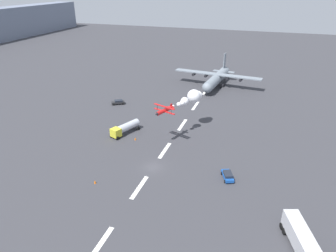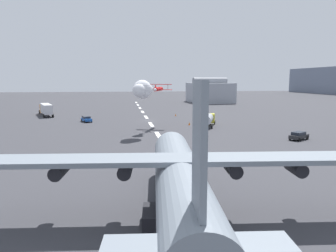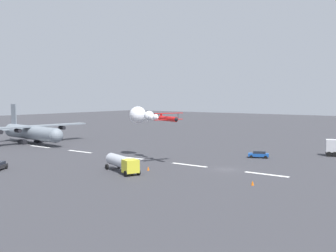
{
  "view_description": "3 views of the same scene",
  "coord_description": "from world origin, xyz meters",
  "px_view_note": "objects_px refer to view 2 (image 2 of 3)",
  "views": [
    {
      "loc": [
        -54.71,
        -21.81,
        38.24
      ],
      "look_at": [
        15.69,
        1.74,
        2.98
      ],
      "focal_mm": 32.83,
      "sensor_mm": 36.0,
      "label": 1
    },
    {
      "loc": [
        86.87,
        -7.3,
        11.07
      ],
      "look_at": [
        37.31,
        0.0,
        3.79
      ],
      "focal_mm": 33.94,
      "sensor_mm": 36.0,
      "label": 2
    },
    {
      "loc": [
        -34.89,
        64.72,
        13.43
      ],
      "look_at": [
        12.11,
        1.39,
        7.52
      ],
      "focal_mm": 42.96,
      "sensor_mm": 36.0,
      "label": 3
    }
  ],
  "objects_px": {
    "fuel_tanker_truck": "(208,119)",
    "traffic_cone_far": "(189,124)",
    "airport_staff_sedan": "(299,135)",
    "stunt_biplane_red": "(144,90)",
    "cargo_transport_plane": "(179,175)",
    "followme_car_yellow": "(86,119)",
    "traffic_cone_near": "(176,115)",
    "semi_truck_orange": "(46,109)"
  },
  "relations": [
    {
      "from": "followme_car_yellow",
      "to": "airport_staff_sedan",
      "type": "xyz_separation_m",
      "value": [
        31.91,
        41.96,
        -0.0
      ]
    },
    {
      "from": "semi_truck_orange",
      "to": "traffic_cone_near",
      "type": "relative_size",
      "value": 20.32
    },
    {
      "from": "fuel_tanker_truck",
      "to": "traffic_cone_near",
      "type": "relative_size",
      "value": 12.45
    },
    {
      "from": "fuel_tanker_truck",
      "to": "traffic_cone_near",
      "type": "bearing_deg",
      "value": -169.91
    },
    {
      "from": "fuel_tanker_truck",
      "to": "traffic_cone_far",
      "type": "distance_m",
      "value": 5.06
    },
    {
      "from": "stunt_biplane_red",
      "to": "semi_truck_orange",
      "type": "xyz_separation_m",
      "value": [
        -39.17,
        -28.03,
        -6.97
      ]
    },
    {
      "from": "stunt_biplane_red",
      "to": "traffic_cone_far",
      "type": "height_order",
      "value": "stunt_biplane_red"
    },
    {
      "from": "semi_truck_orange",
      "to": "followme_car_yellow",
      "type": "xyz_separation_m",
      "value": [
        17.49,
        14.15,
        -1.32
      ]
    },
    {
      "from": "fuel_tanker_truck",
      "to": "followme_car_yellow",
      "type": "xyz_separation_m",
      "value": [
        -12.45,
        -29.97,
        -0.93
      ]
    },
    {
      "from": "traffic_cone_far",
      "to": "semi_truck_orange",
      "type": "bearing_deg",
      "value": -124.42
    },
    {
      "from": "semi_truck_orange",
      "to": "fuel_tanker_truck",
      "type": "xyz_separation_m",
      "value": [
        29.94,
        44.12,
        -0.39
      ]
    },
    {
      "from": "cargo_transport_plane",
      "to": "followme_car_yellow",
      "type": "distance_m",
      "value": 62.73
    },
    {
      "from": "fuel_tanker_truck",
      "to": "traffic_cone_far",
      "type": "xyz_separation_m",
      "value": [
        -2.54,
        -4.15,
        -1.37
      ]
    },
    {
      "from": "traffic_cone_far",
      "to": "cargo_transport_plane",
      "type": "bearing_deg",
      "value": -13.15
    },
    {
      "from": "cargo_transport_plane",
      "to": "followme_car_yellow",
      "type": "height_order",
      "value": "cargo_transport_plane"
    },
    {
      "from": "stunt_biplane_red",
      "to": "traffic_cone_far",
      "type": "relative_size",
      "value": 23.91
    },
    {
      "from": "semi_truck_orange",
      "to": "airport_staff_sedan",
      "type": "height_order",
      "value": "semi_truck_orange"
    },
    {
      "from": "stunt_biplane_red",
      "to": "airport_staff_sedan",
      "type": "distance_m",
      "value": 31.01
    },
    {
      "from": "airport_staff_sedan",
      "to": "traffic_cone_near",
      "type": "bearing_deg",
      "value": -159.24
    },
    {
      "from": "stunt_biplane_red",
      "to": "fuel_tanker_truck",
      "type": "distance_m",
      "value": 19.96
    },
    {
      "from": "followme_car_yellow",
      "to": "traffic_cone_near",
      "type": "distance_m",
      "value": 27.93
    },
    {
      "from": "airport_staff_sedan",
      "to": "traffic_cone_far",
      "type": "relative_size",
      "value": 6.18
    },
    {
      "from": "fuel_tanker_truck",
      "to": "airport_staff_sedan",
      "type": "relative_size",
      "value": 2.01
    },
    {
      "from": "semi_truck_orange",
      "to": "followme_car_yellow",
      "type": "distance_m",
      "value": 22.54
    },
    {
      "from": "cargo_transport_plane",
      "to": "semi_truck_orange",
      "type": "distance_m",
      "value": 83.46
    },
    {
      "from": "airport_staff_sedan",
      "to": "traffic_cone_near",
      "type": "height_order",
      "value": "airport_staff_sedan"
    },
    {
      "from": "airport_staff_sedan",
      "to": "traffic_cone_far",
      "type": "xyz_separation_m",
      "value": [
        -22.01,
        -16.13,
        -0.44
      ]
    },
    {
      "from": "traffic_cone_near",
      "to": "stunt_biplane_red",
      "type": "bearing_deg",
      "value": -20.51
    },
    {
      "from": "followme_car_yellow",
      "to": "stunt_biplane_red",
      "type": "bearing_deg",
      "value": 32.63
    },
    {
      "from": "cargo_transport_plane",
      "to": "traffic_cone_far",
      "type": "height_order",
      "value": "cargo_transport_plane"
    },
    {
      "from": "stunt_biplane_red",
      "to": "semi_truck_orange",
      "type": "relative_size",
      "value": 1.18
    },
    {
      "from": "airport_staff_sedan",
      "to": "traffic_cone_far",
      "type": "bearing_deg",
      "value": -143.76
    },
    {
      "from": "stunt_biplane_red",
      "to": "fuel_tanker_truck",
      "type": "height_order",
      "value": "stunt_biplane_red"
    },
    {
      "from": "traffic_cone_near",
      "to": "airport_staff_sedan",
      "type": "bearing_deg",
      "value": 20.76
    },
    {
      "from": "followme_car_yellow",
      "to": "traffic_cone_near",
      "type": "relative_size",
      "value": 6.27
    },
    {
      "from": "semi_truck_orange",
      "to": "followme_car_yellow",
      "type": "relative_size",
      "value": 3.24
    },
    {
      "from": "fuel_tanker_truck",
      "to": "airport_staff_sedan",
      "type": "height_order",
      "value": "fuel_tanker_truck"
    },
    {
      "from": "stunt_biplane_red",
      "to": "airport_staff_sedan",
      "type": "bearing_deg",
      "value": 69.97
    },
    {
      "from": "semi_truck_orange",
      "to": "stunt_biplane_red",
      "type": "bearing_deg",
      "value": 35.59
    },
    {
      "from": "fuel_tanker_truck",
      "to": "traffic_cone_far",
      "type": "height_order",
      "value": "fuel_tanker_truck"
    },
    {
      "from": "cargo_transport_plane",
      "to": "followme_car_yellow",
      "type": "relative_size",
      "value": 7.39
    },
    {
      "from": "traffic_cone_near",
      "to": "semi_truck_orange",
      "type": "bearing_deg",
      "value": -99.96
    }
  ]
}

